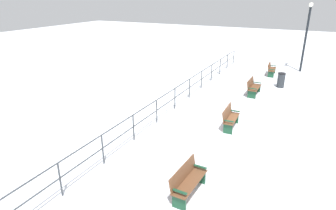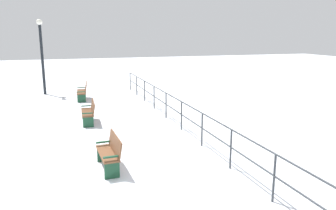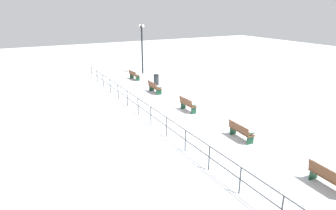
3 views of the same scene
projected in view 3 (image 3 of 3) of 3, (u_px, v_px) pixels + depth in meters
The scene contains 9 objects.
ground_plane at pixel (190, 111), 19.40m from camera, with size 80.00×80.00×0.00m, color white.
bench_nearest at pixel (329, 178), 10.93m from camera, with size 0.66×1.67×0.92m.
bench_second at pixel (240, 131), 15.10m from camera, with size 0.57×1.58×0.88m.
bench_third at pixel (187, 104), 19.16m from camera, with size 0.53×1.42×0.92m.
bench_fourth at pixel (154, 87), 23.29m from camera, with size 0.58×1.51×0.91m.
bench_fifth at pixel (134, 75), 27.54m from camera, with size 0.56×1.50×0.84m.
lamppost_middle at pixel (142, 42), 29.28m from camera, with size 0.29×1.04×4.87m.
waterfront_railing at pixel (144, 108), 17.70m from camera, with size 0.05×24.65×1.10m.
trash_bin at pixel (156, 80), 25.69m from camera, with size 0.46×0.46×0.91m.
Camera 3 is at (-9.92, -15.42, 6.51)m, focal length 31.58 mm.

